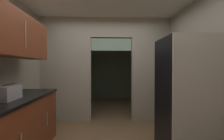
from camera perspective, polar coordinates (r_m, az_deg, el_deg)
The scene contains 6 objects.
kitchen_partition at distance 3.99m, azimuth -2.83°, elevation 1.41°, with size 3.26×0.12×2.59m.
adjoining_room_shell at distance 5.93m, azimuth -2.26°, elevation 0.46°, with size 3.26×2.89×2.59m.
refrigerator at distance 2.67m, azimuth 25.24°, elevation -8.92°, with size 0.74×0.77×1.79m.
lower_cabinet_run at distance 2.73m, azimuth -32.09°, elevation -18.12°, with size 0.65×1.84×0.93m.
upper_cabinet_counterside at distance 2.62m, azimuth -32.37°, elevation 10.80°, with size 0.36×1.65×0.62m.
boombox at distance 2.47m, azimuth -33.30°, elevation -6.94°, with size 0.18×0.35×0.21m.
Camera 1 is at (-0.02, -2.44, 1.35)m, focal length 25.29 mm.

